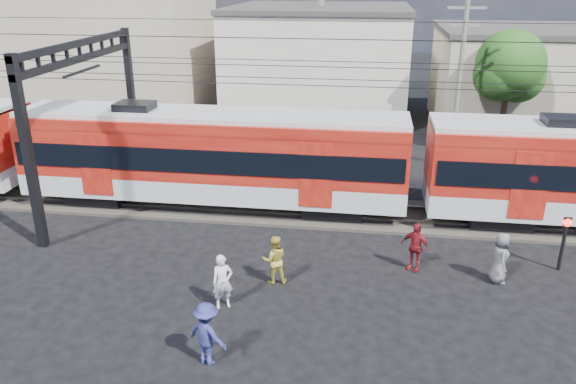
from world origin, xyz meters
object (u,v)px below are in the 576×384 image
(pedestrian_c, at_px, (207,334))
(crossing_signal, at_px, (565,234))
(commuter_train, at_px, (217,154))
(pedestrian_a, at_px, (223,282))

(pedestrian_c, distance_m, crossing_signal, 12.31)
(commuter_train, distance_m, crossing_signal, 13.38)
(commuter_train, xyz_separation_m, pedestrian_a, (2.09, -7.48, -1.55))
(commuter_train, bearing_deg, pedestrian_a, -74.38)
(pedestrian_c, bearing_deg, crossing_signal, -125.37)
(crossing_signal, bearing_deg, pedestrian_a, -160.34)
(crossing_signal, bearing_deg, commuter_train, 164.14)
(pedestrian_a, distance_m, crossing_signal, 11.41)
(commuter_train, distance_m, pedestrian_c, 10.48)
(pedestrian_c, xyz_separation_m, crossing_signal, (10.47, 6.46, 0.47))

